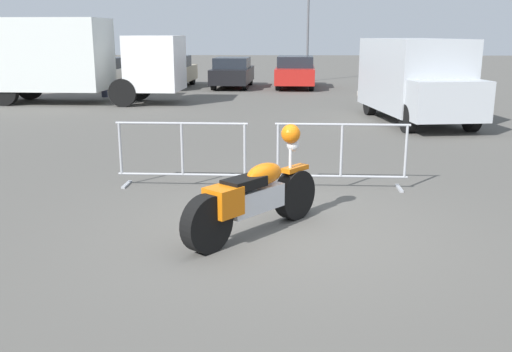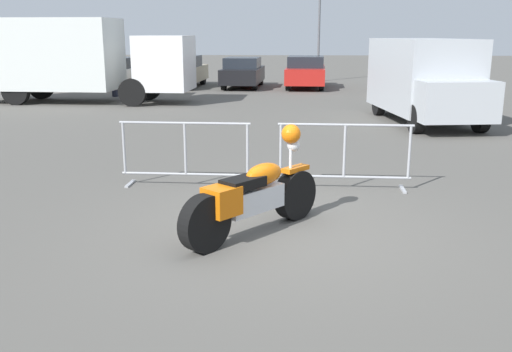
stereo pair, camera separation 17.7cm
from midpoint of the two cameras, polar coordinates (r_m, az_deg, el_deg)
ground_plane at (r=7.35m, az=3.44°, el=-5.50°), size 120.00×120.00×0.00m
motorcycle at (r=7.09m, az=0.48°, el=-1.96°), size 1.60×1.93×1.31m
crowd_barrier_near at (r=9.39m, az=-6.54°, el=2.28°), size 2.15×0.46×1.07m
crowd_barrier_far at (r=9.27m, az=9.37°, el=2.03°), size 2.15×0.46×1.07m
box_truck at (r=21.95m, az=-17.68°, el=11.29°), size 7.75×2.43×2.98m
delivery_van at (r=16.91m, az=16.79°, el=9.37°), size 2.67×5.23×2.31m
parked_car_maroon at (r=28.88m, az=-18.87°, el=9.86°), size 1.80×4.13×1.38m
parked_car_white at (r=27.69m, az=-13.41°, el=10.07°), size 1.79×4.10×1.37m
parked_car_tan at (r=27.33m, az=-7.27°, el=10.36°), size 1.88×4.31×1.44m
parked_car_black at (r=26.81m, az=-1.13°, el=10.33°), size 1.80×4.12×1.38m
parked_car_red at (r=26.72m, az=5.18°, el=10.33°), size 1.88×4.32×1.45m
pedestrian at (r=23.53m, az=-13.81°, el=9.94°), size 0.43×0.43×1.69m
planter_island at (r=23.93m, az=16.42°, el=8.61°), size 3.70×3.70×1.24m
street_lamp at (r=30.45m, az=6.54°, el=16.36°), size 0.36×0.70×5.68m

